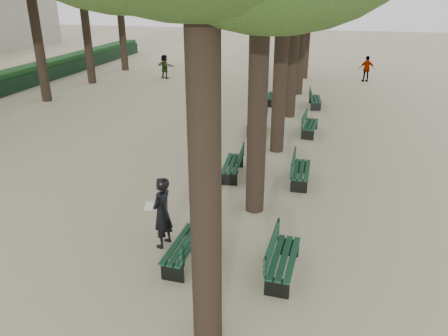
# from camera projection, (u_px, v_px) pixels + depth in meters

# --- Properties ---
(ground) EXTENTS (120.00, 120.00, 0.00)m
(ground) POSITION_uv_depth(u_px,v_px,m) (169.00, 261.00, 10.17)
(ground) COLOR #C1B292
(ground) RESTS_ON ground
(bench_left_0) EXTENTS (0.64, 1.82, 0.92)m
(bench_left_0) POSITION_uv_depth(u_px,v_px,m) (185.00, 251.00, 10.09)
(bench_left_0) COLOR black
(bench_left_0) RESTS_ON ground
(bench_left_1) EXTENTS (0.70, 1.84, 0.92)m
(bench_left_1) POSITION_uv_depth(u_px,v_px,m) (233.00, 168.00, 14.66)
(bench_left_1) COLOR black
(bench_left_1) RESTS_ON ground
(bench_left_2) EXTENTS (0.67, 1.83, 0.92)m
(bench_left_2) POSITION_uv_depth(u_px,v_px,m) (257.00, 126.00, 19.03)
(bench_left_2) COLOR black
(bench_left_2) RESTS_ON ground
(bench_left_3) EXTENTS (0.75, 1.85, 0.92)m
(bench_left_3) POSITION_uv_depth(u_px,v_px,m) (273.00, 99.00, 23.70)
(bench_left_3) COLOR black
(bench_left_3) RESTS_ON ground
(bench_right_0) EXTENTS (0.64, 1.82, 0.92)m
(bench_right_0) POSITION_uv_depth(u_px,v_px,m) (283.00, 264.00, 9.60)
(bench_right_0) COLOR black
(bench_right_0) RESTS_ON ground
(bench_right_1) EXTENTS (0.59, 1.81, 0.92)m
(bench_right_1) POSITION_uv_depth(u_px,v_px,m) (301.00, 175.00, 14.16)
(bench_right_1) COLOR black
(bench_right_1) RESTS_ON ground
(bench_right_2) EXTENTS (0.67, 1.83, 0.92)m
(bench_right_2) POSITION_uv_depth(u_px,v_px,m) (310.00, 128.00, 18.80)
(bench_right_2) COLOR black
(bench_right_2) RESTS_ON ground
(bench_right_3) EXTENTS (0.76, 1.85, 0.92)m
(bench_right_3) POSITION_uv_depth(u_px,v_px,m) (315.00, 102.00, 23.06)
(bench_right_3) COLOR black
(bench_right_3) RESTS_ON ground
(man_with_map) EXTENTS (0.68, 0.78, 1.81)m
(man_with_map) POSITION_uv_depth(u_px,v_px,m) (162.00, 212.00, 10.47)
(man_with_map) COLOR black
(man_with_map) RESTS_ON ground
(pedestrian_b) EXTENTS (1.06, 0.45, 1.59)m
(pedestrian_b) POSITION_uv_depth(u_px,v_px,m) (285.00, 61.00, 32.43)
(pedestrian_b) COLOR #262628
(pedestrian_b) RESTS_ON ground
(pedestrian_c) EXTENTS (1.04, 0.55, 1.69)m
(pedestrian_c) POSITION_uv_depth(u_px,v_px,m) (367.00, 69.00, 29.02)
(pedestrian_c) COLOR #262628
(pedestrian_c) RESTS_ON ground
(pedestrian_e) EXTENTS (1.49, 0.88, 1.60)m
(pedestrian_e) POSITION_uv_depth(u_px,v_px,m) (165.00, 67.00, 30.09)
(pedestrian_e) COLOR #262628
(pedestrian_e) RESTS_ON ground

